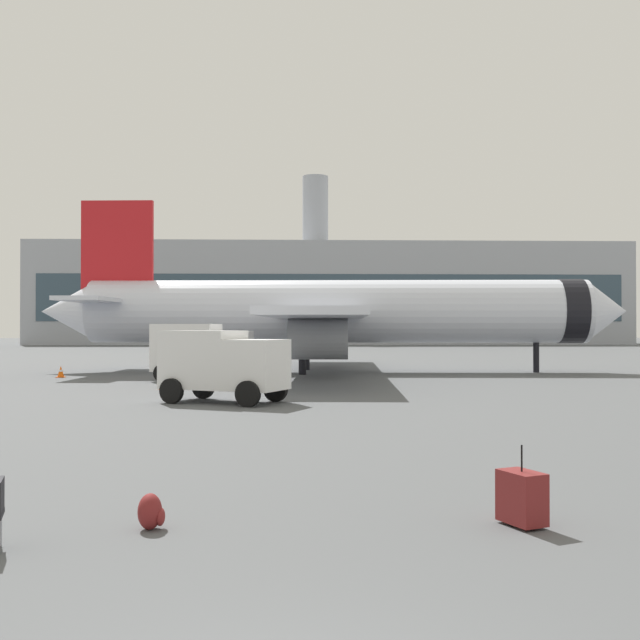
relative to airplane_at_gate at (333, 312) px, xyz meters
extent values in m
cylinder|color=silver|center=(0.23, -0.01, 0.04)|extent=(30.18, 5.67, 3.80)
cone|color=silver|center=(16.40, -1.03, 0.04)|extent=(2.62, 3.75, 3.61)
cone|color=silver|center=(-16.33, 1.02, 0.04)|extent=(3.41, 3.61, 3.42)
cylinder|color=black|center=(14.21, -0.89, 0.04)|extent=(1.64, 3.96, 3.88)
cube|color=silver|center=(-0.27, 8.03, -0.26)|extent=(5.79, 16.27, 0.36)
cube|color=silver|center=(-1.26, -7.94, -0.26)|extent=(5.79, 16.27, 0.36)
cylinder|color=gray|center=(-0.42, 5.54, -1.56)|extent=(3.33, 2.40, 2.20)
cylinder|color=gray|center=(-1.11, -5.44, -1.56)|extent=(3.33, 2.40, 2.20)
cube|color=red|center=(-13.24, 0.83, 3.64)|extent=(4.41, 0.63, 6.40)
cube|color=silver|center=(-13.54, 4.05, 0.64)|extent=(2.97, 6.15, 0.24)
cube|color=silver|center=(-13.94, -2.33, 0.64)|extent=(2.97, 6.15, 0.24)
cylinder|color=black|center=(12.21, -0.76, -2.76)|extent=(0.36, 0.36, 1.80)
cylinder|color=black|center=(-1.61, 2.51, -2.76)|extent=(0.44, 0.44, 1.80)
cylinder|color=black|center=(-1.91, -2.28, -2.76)|extent=(0.44, 0.44, 1.80)
cube|color=white|center=(-5.52, -7.69, -2.14)|extent=(2.09, 2.49, 2.04)
cube|color=#1E232D|center=(-4.82, -7.83, -1.66)|extent=(0.47, 1.96, 0.84)
cube|color=white|center=(-7.87, -7.21, -1.96)|extent=(3.50, 2.78, 2.40)
cylinder|color=black|center=(-5.17, -6.59, -3.21)|extent=(0.93, 0.40, 0.90)
cylinder|color=black|center=(-5.63, -8.84, -3.21)|extent=(0.93, 0.40, 0.90)
cylinder|color=black|center=(-8.46, -5.92, -3.21)|extent=(0.93, 0.40, 0.90)
cylinder|color=black|center=(-8.92, -8.17, -3.21)|extent=(0.93, 0.40, 0.90)
cube|color=white|center=(-3.71, -19.24, -2.27)|extent=(2.45, 2.56, 1.78)
cube|color=#1E232D|center=(-3.03, -19.56, -1.85)|extent=(0.84, 1.66, 0.74)
cube|color=white|center=(-5.70, -18.30, -2.11)|extent=(3.24, 2.94, 2.10)
cylinder|color=black|center=(-3.06, -18.38, -3.21)|extent=(0.91, 0.58, 0.90)
cylinder|color=black|center=(-3.96, -20.28, -3.21)|extent=(0.91, 0.58, 0.90)
cylinder|color=black|center=(-5.85, -17.07, -3.21)|extent=(0.91, 0.58, 0.90)
cylinder|color=black|center=(-6.74, -18.97, -3.21)|extent=(0.91, 0.58, 0.90)
cube|color=#F2590C|center=(-8.06, -12.65, -3.64)|extent=(0.44, 0.44, 0.04)
cone|color=#F2590C|center=(-8.06, -12.65, -3.22)|extent=(0.36, 0.36, 0.80)
cylinder|color=white|center=(-8.06, -12.65, -3.18)|extent=(0.23, 0.23, 0.10)
cube|color=#F2590C|center=(-15.07, -4.38, -3.64)|extent=(0.44, 0.44, 0.04)
cone|color=#F2590C|center=(-15.07, -4.38, -3.32)|extent=(0.36, 0.36, 0.60)
cylinder|color=white|center=(-15.07, -4.38, -3.29)|extent=(0.23, 0.23, 0.10)
cube|color=maroon|center=(0.71, -35.92, -3.27)|extent=(0.62, 0.75, 0.70)
cylinder|color=black|center=(0.71, -35.92, -2.74)|extent=(0.02, 0.02, 0.36)
cylinder|color=black|center=(0.62, -35.71, -3.62)|extent=(0.09, 0.06, 0.08)
cylinder|color=black|center=(0.79, -36.13, -3.62)|extent=(0.09, 0.06, 0.08)
ellipsoid|color=maroon|center=(-4.31, -35.92, -3.42)|extent=(0.32, 0.40, 0.48)
ellipsoid|color=maroon|center=(-4.17, -35.92, -3.49)|extent=(0.12, 0.28, 0.24)
cube|color=black|center=(-5.94, -36.82, -3.00)|extent=(0.18, 0.48, 0.40)
cylinder|color=#999EA5|center=(-6.01, -36.64, -3.44)|extent=(0.04, 0.04, 0.44)
cube|color=#9EA3AD|center=(3.67, 83.90, 4.68)|extent=(97.93, 19.20, 16.67)
cube|color=#334756|center=(3.67, 74.25, 3.85)|extent=(93.03, 0.10, 7.50)
cylinder|color=#9EA3AD|center=(1.23, 83.90, 19.01)|extent=(4.40, 4.40, 12.00)
camera|label=1|loc=(-2.38, -46.17, -0.96)|focal=42.73mm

